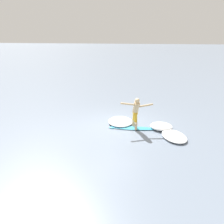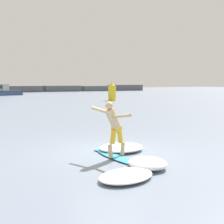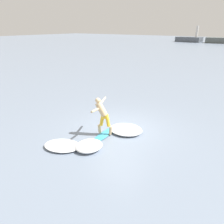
% 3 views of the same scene
% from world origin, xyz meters
% --- Properties ---
extents(ground_plane, '(200.00, 200.00, 0.00)m').
position_xyz_m(ground_plane, '(0.00, 0.00, 0.00)').
color(ground_plane, slate).
extents(surfboard, '(0.61, 2.47, 0.20)m').
position_xyz_m(surfboard, '(-0.25, -0.87, 0.03)').
color(surfboard, '#389EC7').
rests_on(surfboard, ground).
extents(surfer, '(0.89, 1.57, 1.66)m').
position_xyz_m(surfer, '(-0.36, -0.94, 1.05)').
color(surfer, tan).
rests_on(surfer, surfboard).
extents(wave_foam_at_tail, '(1.78, 1.51, 0.17)m').
position_xyz_m(wave_foam_at_tail, '(-1.00, -2.80, 0.09)').
color(wave_foam_at_tail, white).
rests_on(wave_foam_at_tail, ground).
extents(wave_foam_at_nose, '(1.73, 1.55, 0.22)m').
position_xyz_m(wave_foam_at_nose, '(0.36, -0.10, 0.11)').
color(wave_foam_at_nose, white).
rests_on(wave_foam_at_nose, ground).
extents(wave_foam_beside, '(1.13, 1.23, 0.28)m').
position_xyz_m(wave_foam_beside, '(-0.04, -2.25, 0.14)').
color(wave_foam_beside, white).
rests_on(wave_foam_beside, ground).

